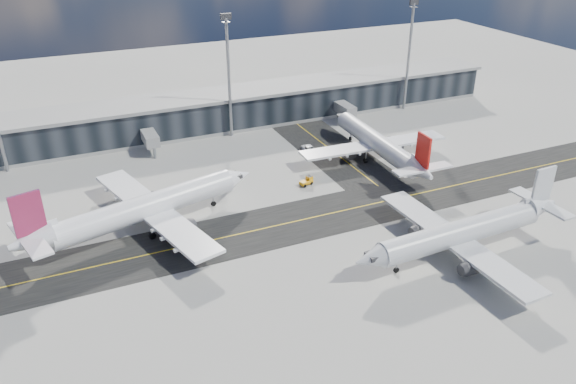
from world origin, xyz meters
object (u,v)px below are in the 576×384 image
at_px(airliner_redtail, 378,144).
at_px(baggage_tug, 307,181).
at_px(service_van, 310,150).
at_px(airliner_af, 143,208).
at_px(airliner_near, 463,232).

height_order(airliner_redtail, baggage_tug, airliner_redtail).
xyz_separation_m(baggage_tug, service_van, (7.53, 14.41, -0.13)).
relative_size(airliner_redtail, baggage_tug, 13.32).
relative_size(airliner_af, baggage_tug, 14.34).
height_order(airliner_redtail, airliner_near, airliner_redtail).
relative_size(airliner_redtail, service_van, 7.59).
bearing_deg(airliner_af, airliner_near, 43.27).
xyz_separation_m(airliner_redtail, airliner_near, (-7.30, -37.06, -0.02)).
bearing_deg(baggage_tug, airliner_near, 3.53).
relative_size(airliner_near, service_van, 7.55).
bearing_deg(service_van, airliner_af, -152.03).
distance_m(airliner_near, service_van, 47.11).
relative_size(airliner_redtail, airliner_near, 1.01).
xyz_separation_m(airliner_redtail, service_van, (-11.76, 9.73, -3.21)).
distance_m(airliner_af, service_van, 45.11).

